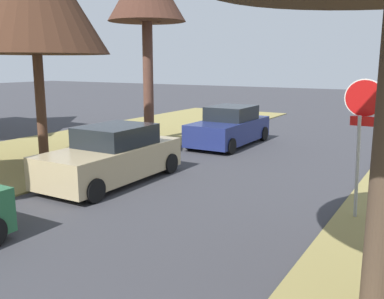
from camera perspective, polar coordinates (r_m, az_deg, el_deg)
The scene contains 3 objects.
stop_sign_far at distance 9.53m, azimuth 21.71°, elevation 3.82°, with size 0.81×0.53×2.94m.
parked_sedan_tan at distance 12.27m, azimuth -10.50°, elevation -0.89°, with size 1.96×4.41×1.57m.
parked_sedan_navy at distance 17.64m, azimuth 5.00°, elevation 2.97°, with size 1.96×4.41×1.57m.
Camera 1 is at (5.50, 2.60, 3.30)m, focal length 40.15 mm.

